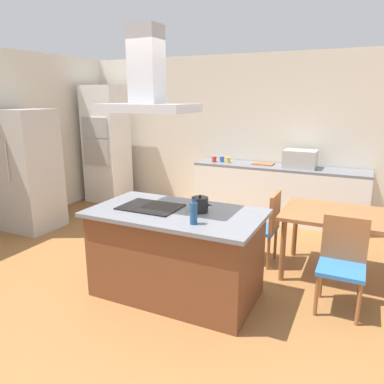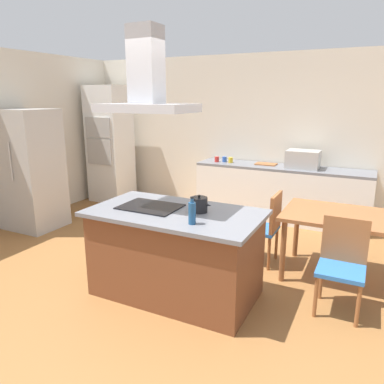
{
  "view_description": "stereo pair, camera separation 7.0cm",
  "coord_description": "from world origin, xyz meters",
  "px_view_note": "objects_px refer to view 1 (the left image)",
  "views": [
    {
      "loc": [
        1.64,
        -3.07,
        1.99
      ],
      "look_at": [
        -0.01,
        0.4,
        1.0
      ],
      "focal_mm": 34.49,
      "sensor_mm": 36.0,
      "label": 1
    },
    {
      "loc": [
        1.7,
        -3.04,
        1.99
      ],
      "look_at": [
        -0.01,
        0.4,
        1.0
      ],
      "focal_mm": 34.49,
      "sensor_mm": 36.0,
      "label": 2
    }
  ],
  "objects_px": {
    "cutting_board": "(263,164)",
    "chair_at_left_end": "(266,223)",
    "tea_kettle": "(200,205)",
    "coffee_mug_blue": "(222,159)",
    "countertop_microwave": "(300,159)",
    "chair_facing_island": "(343,258)",
    "cooktop": "(151,207)",
    "wall_oven_stack": "(107,144)",
    "range_hood": "(147,85)",
    "coffee_mug_red": "(214,159)",
    "olive_oil_bottle": "(194,213)",
    "dining_table": "(348,221)",
    "coffee_mug_yellow": "(228,160)",
    "refrigerator": "(27,170)"
  },
  "relations": [
    {
      "from": "cutting_board",
      "to": "chair_at_left_end",
      "type": "height_order",
      "value": "cutting_board"
    },
    {
      "from": "tea_kettle",
      "to": "coffee_mug_blue",
      "type": "height_order",
      "value": "tea_kettle"
    },
    {
      "from": "countertop_microwave",
      "to": "chair_facing_island",
      "type": "relative_size",
      "value": 0.56
    },
    {
      "from": "cooktop",
      "to": "cutting_board",
      "type": "distance_m",
      "value": 2.96
    },
    {
      "from": "cutting_board",
      "to": "wall_oven_stack",
      "type": "distance_m",
      "value": 3.03
    },
    {
      "from": "tea_kettle",
      "to": "range_hood",
      "type": "xyz_separation_m",
      "value": [
        -0.52,
        -0.08,
        1.13
      ]
    },
    {
      "from": "coffee_mug_red",
      "to": "coffee_mug_blue",
      "type": "relative_size",
      "value": 1.0
    },
    {
      "from": "countertop_microwave",
      "to": "range_hood",
      "type": "xyz_separation_m",
      "value": [
        -1.0,
        -2.88,
        1.06
      ]
    },
    {
      "from": "olive_oil_bottle",
      "to": "cutting_board",
      "type": "height_order",
      "value": "olive_oil_bottle"
    },
    {
      "from": "coffee_mug_red",
      "to": "range_hood",
      "type": "bearing_deg",
      "value": -81.15
    },
    {
      "from": "tea_kettle",
      "to": "dining_table",
      "type": "distance_m",
      "value": 1.71
    },
    {
      "from": "cooktop",
      "to": "coffee_mug_red",
      "type": "xyz_separation_m",
      "value": [
        -0.44,
        2.8,
        0.04
      ]
    },
    {
      "from": "tea_kettle",
      "to": "coffee_mug_red",
      "type": "distance_m",
      "value": 2.89
    },
    {
      "from": "cooktop",
      "to": "cutting_board",
      "type": "relative_size",
      "value": 1.76
    },
    {
      "from": "countertop_microwave",
      "to": "coffee_mug_yellow",
      "type": "xyz_separation_m",
      "value": [
        -1.19,
        -0.04,
        -0.09
      ]
    },
    {
      "from": "countertop_microwave",
      "to": "cutting_board",
      "type": "relative_size",
      "value": 1.47
    },
    {
      "from": "coffee_mug_red",
      "to": "chair_at_left_end",
      "type": "bearing_deg",
      "value": -50.97
    },
    {
      "from": "coffee_mug_red",
      "to": "wall_oven_stack",
      "type": "height_order",
      "value": "wall_oven_stack"
    },
    {
      "from": "coffee_mug_red",
      "to": "wall_oven_stack",
      "type": "distance_m",
      "value": 2.18
    },
    {
      "from": "countertop_microwave",
      "to": "coffee_mug_yellow",
      "type": "height_order",
      "value": "countertop_microwave"
    },
    {
      "from": "tea_kettle",
      "to": "chair_facing_island",
      "type": "height_order",
      "value": "tea_kettle"
    },
    {
      "from": "wall_oven_stack",
      "to": "chair_facing_island",
      "type": "bearing_deg",
      "value": -26.12
    },
    {
      "from": "olive_oil_bottle",
      "to": "dining_table",
      "type": "height_order",
      "value": "olive_oil_bottle"
    },
    {
      "from": "tea_kettle",
      "to": "chair_facing_island",
      "type": "distance_m",
      "value": 1.45
    },
    {
      "from": "wall_oven_stack",
      "to": "chair_at_left_end",
      "type": "distance_m",
      "value": 3.88
    },
    {
      "from": "chair_facing_island",
      "to": "range_hood",
      "type": "xyz_separation_m",
      "value": [
        -1.83,
        -0.47,
        1.59
      ]
    },
    {
      "from": "countertop_microwave",
      "to": "coffee_mug_blue",
      "type": "height_order",
      "value": "countertop_microwave"
    },
    {
      "from": "wall_oven_stack",
      "to": "range_hood",
      "type": "bearing_deg",
      "value": -45.39
    },
    {
      "from": "cutting_board",
      "to": "dining_table",
      "type": "bearing_deg",
      "value": -51.37
    },
    {
      "from": "coffee_mug_red",
      "to": "refrigerator",
      "type": "distance_m",
      "value": 3.0
    },
    {
      "from": "olive_oil_bottle",
      "to": "wall_oven_stack",
      "type": "bearing_deg",
      "value": 137.87
    },
    {
      "from": "coffee_mug_red",
      "to": "range_hood",
      "type": "relative_size",
      "value": 0.1
    },
    {
      "from": "coffee_mug_red",
      "to": "chair_at_left_end",
      "type": "distance_m",
      "value": 2.2
    },
    {
      "from": "olive_oil_bottle",
      "to": "wall_oven_stack",
      "type": "height_order",
      "value": "wall_oven_stack"
    },
    {
      "from": "olive_oil_bottle",
      "to": "chair_at_left_end",
      "type": "xyz_separation_m",
      "value": [
        0.31,
        1.4,
        -0.5
      ]
    },
    {
      "from": "dining_table",
      "to": "refrigerator",
      "type": "bearing_deg",
      "value": -176.08
    },
    {
      "from": "coffee_mug_blue",
      "to": "chair_at_left_end",
      "type": "relative_size",
      "value": 0.1
    },
    {
      "from": "refrigerator",
      "to": "chair_at_left_end",
      "type": "height_order",
      "value": "refrigerator"
    },
    {
      "from": "olive_oil_bottle",
      "to": "wall_oven_stack",
      "type": "relative_size",
      "value": 0.11
    },
    {
      "from": "countertop_microwave",
      "to": "coffee_mug_yellow",
      "type": "bearing_deg",
      "value": -178.01
    },
    {
      "from": "dining_table",
      "to": "chair_at_left_end",
      "type": "bearing_deg",
      "value": 180.0
    },
    {
      "from": "cutting_board",
      "to": "refrigerator",
      "type": "distance_m",
      "value": 3.74
    },
    {
      "from": "chair_at_left_end",
      "to": "dining_table",
      "type": "bearing_deg",
      "value": -0.0
    },
    {
      "from": "coffee_mug_red",
      "to": "wall_oven_stack",
      "type": "relative_size",
      "value": 0.04
    },
    {
      "from": "refrigerator",
      "to": "range_hood",
      "type": "xyz_separation_m",
      "value": [
        2.69,
        -0.82,
        1.19
      ]
    },
    {
      "from": "coffee_mug_yellow",
      "to": "refrigerator",
      "type": "xyz_separation_m",
      "value": [
        -2.49,
        -2.02,
        -0.03
      ]
    },
    {
      "from": "coffee_mug_yellow",
      "to": "refrigerator",
      "type": "height_order",
      "value": "refrigerator"
    },
    {
      "from": "wall_oven_stack",
      "to": "refrigerator",
      "type": "relative_size",
      "value": 1.21
    },
    {
      "from": "coffee_mug_blue",
      "to": "coffee_mug_red",
      "type": "bearing_deg",
      "value": -154.04
    },
    {
      "from": "countertop_microwave",
      "to": "chair_facing_island",
      "type": "height_order",
      "value": "countertop_microwave"
    }
  ]
}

